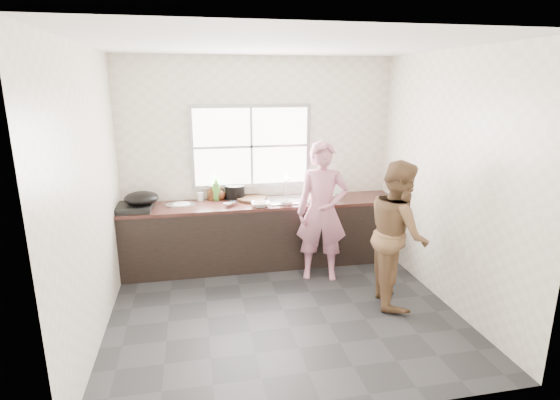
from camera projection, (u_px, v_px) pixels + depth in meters
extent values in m
cube|color=#262628|center=(283.00, 310.00, 4.69)|extent=(3.60, 3.20, 0.01)
cube|color=silver|center=(283.00, 44.00, 3.99)|extent=(3.60, 3.20, 0.01)
cube|color=silver|center=(259.00, 161.00, 5.86)|extent=(3.60, 0.01, 2.70)
cube|color=beige|center=(90.00, 197.00, 4.00)|extent=(0.01, 3.20, 2.70)
cube|color=beige|center=(447.00, 180.00, 4.68)|extent=(0.01, 3.20, 2.70)
cube|color=silver|center=(334.00, 245.00, 2.82)|extent=(3.60, 0.01, 2.70)
cube|color=black|center=(263.00, 235.00, 5.81)|extent=(3.60, 0.62, 0.82)
cube|color=#351A15|center=(263.00, 203.00, 5.69)|extent=(3.60, 0.64, 0.04)
cube|color=silver|center=(289.00, 200.00, 5.75)|extent=(0.55, 0.45, 0.02)
cylinder|color=silver|center=(286.00, 186.00, 5.91)|extent=(0.02, 0.02, 0.30)
cube|color=#9EA0A5|center=(251.00, 146.00, 5.77)|extent=(1.60, 0.05, 1.10)
cube|color=white|center=(251.00, 147.00, 5.75)|extent=(1.50, 0.01, 1.00)
imported|color=#C97892|center=(322.00, 216.00, 5.30)|extent=(0.66, 0.52, 1.59)
imported|color=brown|center=(398.00, 233.00, 4.70)|extent=(0.74, 0.88, 1.59)
cylinder|color=#342114|center=(251.00, 199.00, 5.78)|extent=(0.53, 0.53, 0.04)
cube|color=#A3A6AA|center=(231.00, 203.00, 5.50)|extent=(0.20, 0.20, 0.01)
imported|color=white|center=(261.00, 204.00, 5.47)|extent=(0.26, 0.26, 0.06)
imported|color=silver|center=(313.00, 200.00, 5.70)|extent=(0.19, 0.19, 0.05)
imported|color=silver|center=(286.00, 202.00, 5.55)|extent=(0.28, 0.28, 0.07)
cylinder|color=black|center=(235.00, 192.00, 5.82)|extent=(0.27, 0.27, 0.19)
cylinder|color=white|center=(181.00, 204.00, 5.55)|extent=(0.25, 0.25, 0.02)
imported|color=#509E33|center=(216.00, 188.00, 5.75)|extent=(0.14, 0.14, 0.32)
imported|color=#492812|center=(211.00, 194.00, 5.76)|extent=(0.10, 0.10, 0.18)
imported|color=#4A2412|center=(221.00, 194.00, 5.79)|extent=(0.14, 0.14, 0.16)
cylinder|color=white|center=(200.00, 197.00, 5.74)|extent=(0.09, 0.09, 0.11)
cube|color=black|center=(133.00, 208.00, 5.31)|extent=(0.46, 0.46, 0.07)
ellipsoid|color=black|center=(141.00, 198.00, 5.34)|extent=(0.43, 0.43, 0.16)
cube|color=white|center=(325.00, 190.00, 5.78)|extent=(0.41, 0.34, 0.27)
cylinder|color=silver|center=(175.00, 205.00, 5.54)|extent=(0.28, 0.28, 0.01)
cylinder|color=silver|center=(186.00, 204.00, 5.55)|extent=(0.30, 0.30, 0.01)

